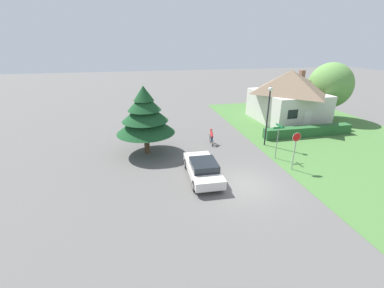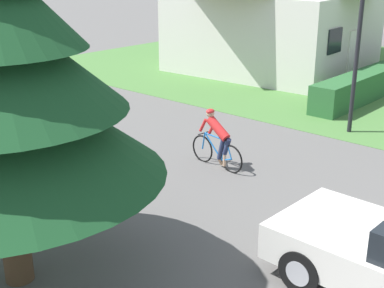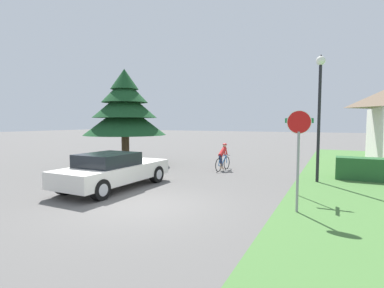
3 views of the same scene
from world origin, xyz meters
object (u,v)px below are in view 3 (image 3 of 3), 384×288
at_px(street_name_sign, 299,139).
at_px(street_lamp, 320,96).
at_px(conifer_tall_near, 125,110).
at_px(sedan_left_lane, 113,170).
at_px(cyclist, 223,157).
at_px(stop_sign, 298,142).

bearing_deg(street_name_sign, street_lamp, 80.25).
xyz_separation_m(street_lamp, street_name_sign, (-0.47, -2.75, -1.63)).
bearing_deg(street_lamp, conifer_tall_near, 177.13).
distance_m(sedan_left_lane, street_lamp, 8.68).
relative_size(cyclist, conifer_tall_near, 0.30).
bearing_deg(stop_sign, cyclist, -55.27).
xyz_separation_m(sedan_left_lane, cyclist, (2.25, 5.74, 0.00)).
relative_size(sedan_left_lane, conifer_tall_near, 0.86).
bearing_deg(conifer_tall_near, cyclist, 6.58).
relative_size(sedan_left_lane, cyclist, 2.86).
bearing_deg(street_name_sign, sedan_left_lane, -163.87).
relative_size(sedan_left_lane, street_lamp, 0.90).
xyz_separation_m(street_name_sign, conifer_tall_near, (-9.75, 3.26, 1.26)).
relative_size(stop_sign, street_lamp, 0.54).
relative_size(sedan_left_lane, stop_sign, 1.68).
relative_size(cyclist, stop_sign, 0.59).
bearing_deg(sedan_left_lane, street_name_sign, -72.33).
height_order(cyclist, street_lamp, street_lamp).
height_order(sedan_left_lane, stop_sign, stop_sign).
distance_m(cyclist, street_lamp, 5.50).
distance_m(sedan_left_lane, stop_sign, 6.65).
relative_size(street_lamp, street_name_sign, 1.88).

